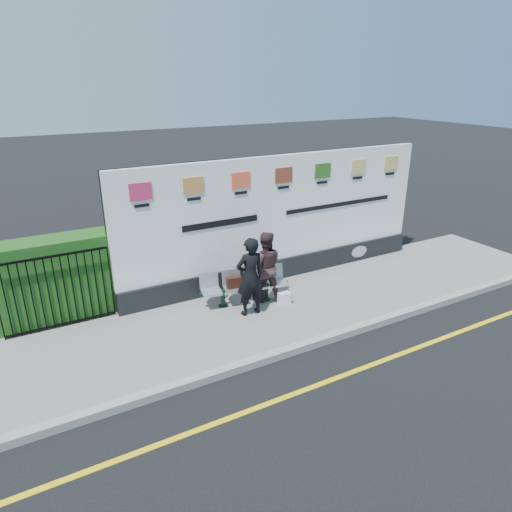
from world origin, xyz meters
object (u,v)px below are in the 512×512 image
(bench, at_px, (245,294))
(woman_left, at_px, (250,277))
(woman_right, at_px, (265,267))
(billboard, at_px, (281,227))

(bench, relative_size, woman_left, 1.13)
(bench, height_order, woman_right, woman_right)
(woman_left, relative_size, woman_right, 1.06)
(woman_right, bearing_deg, woman_left, 58.54)
(woman_left, distance_m, woman_right, 0.72)
(billboard, distance_m, woman_right, 1.42)
(woman_left, height_order, woman_right, woman_left)
(bench, height_order, woman_left, woman_left)
(bench, bearing_deg, woman_left, -93.89)
(woman_right, bearing_deg, billboard, -113.22)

